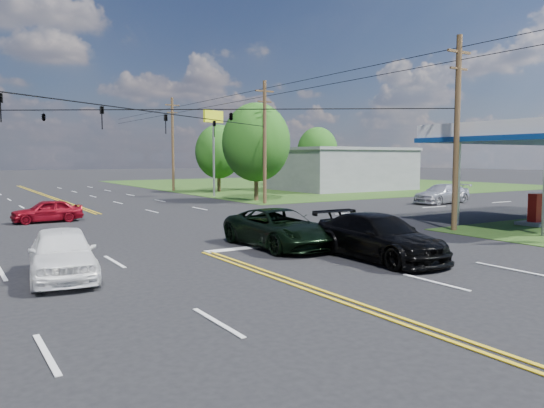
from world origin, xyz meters
TOP-DOWN VIEW (x-y plane):
  - ground at (0.00, 12.00)m, footprint 280.00×280.00m
  - grass_ne at (35.00, 44.00)m, footprint 46.00×48.00m
  - stop_bar at (5.00, 4.00)m, footprint 10.00×0.50m
  - retail_ne at (30.00, 32.00)m, footprint 14.00×10.00m
  - pole_se at (13.00, 3.00)m, footprint 1.60×0.28m
  - pole_ne at (13.00, 21.00)m, footprint 1.60×0.28m
  - pole_right_far at (13.00, 40.00)m, footprint 1.60×0.28m
  - span_wire_signals at (0.00, 12.00)m, footprint 26.00×18.00m
  - power_lines at (0.00, 10.00)m, footprint 26.04×100.00m
  - tree_right_a at (14.00, 24.00)m, footprint 5.70×5.70m
  - tree_right_b at (16.50, 36.00)m, footprint 4.94×4.94m
  - tree_far_r at (34.00, 42.00)m, footprint 5.32×5.32m
  - pickup_dkgreen at (3.00, 3.50)m, footprint 2.59×5.58m
  - suv_black at (4.61, -0.53)m, footprint 2.34×5.59m
  - pickup_white at (-5.51, 2.30)m, footprint 2.44×4.76m
  - sedan_red at (-3.48, 17.41)m, footprint 3.79×1.61m
  - sedan_far at (24.96, 13.82)m, footprint 5.39×2.46m
  - polesign_ne at (13.00, 30.00)m, footprint 2.18×0.79m

SIDE VIEW (x-z plane):
  - ground at x=0.00m, z-range 0.00..0.00m
  - grass_ne at x=35.00m, z-range -0.01..0.01m
  - stop_bar at x=5.00m, z-range -0.01..0.01m
  - sedan_red at x=-3.48m, z-range 0.00..1.28m
  - sedan_far at x=24.96m, z-range 0.00..1.53m
  - pickup_dkgreen at x=3.00m, z-range 0.00..1.55m
  - pickup_white at x=-5.51m, z-range 0.00..1.55m
  - suv_black at x=4.61m, z-range 0.00..1.61m
  - retail_ne at x=30.00m, z-range 0.00..4.40m
  - tree_right_b at x=16.50m, z-range 0.68..7.76m
  - tree_far_r at x=34.00m, z-range 0.73..8.36m
  - tree_right_a at x=14.00m, z-range 0.78..8.96m
  - pole_se at x=13.00m, z-range 0.17..9.67m
  - pole_ne at x=13.00m, z-range 0.17..9.67m
  - pole_right_far at x=13.00m, z-range 0.17..10.17m
  - span_wire_signals at x=0.00m, z-range 5.43..6.56m
  - polesign_ne at x=13.00m, z-range 2.20..10.14m
  - power_lines at x=0.00m, z-range 8.28..8.92m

